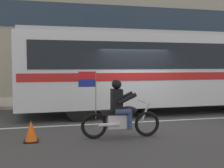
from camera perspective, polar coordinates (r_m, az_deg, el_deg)
ground_plane at (r=10.29m, az=4.58°, el=-7.03°), size 60.00×60.00×0.00m
sidewalk_curb at (r=15.15m, az=-1.42°, el=-3.23°), size 28.00×3.80×0.15m
lane_center_stripe at (r=9.73m, az=5.68°, el=-7.65°), size 26.60×0.14×0.01m
transit_bus at (r=11.78m, az=10.06°, el=3.51°), size 11.50×2.77×3.22m
motorcycle_with_rider at (r=7.53m, az=1.65°, el=-5.89°), size 2.19×0.64×1.78m
fire_hydrant at (r=13.65m, az=-8.22°, el=-2.17°), size 0.22×0.30×0.75m
traffic_cone at (r=7.49m, az=-16.07°, el=-9.28°), size 0.36×0.36×0.55m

